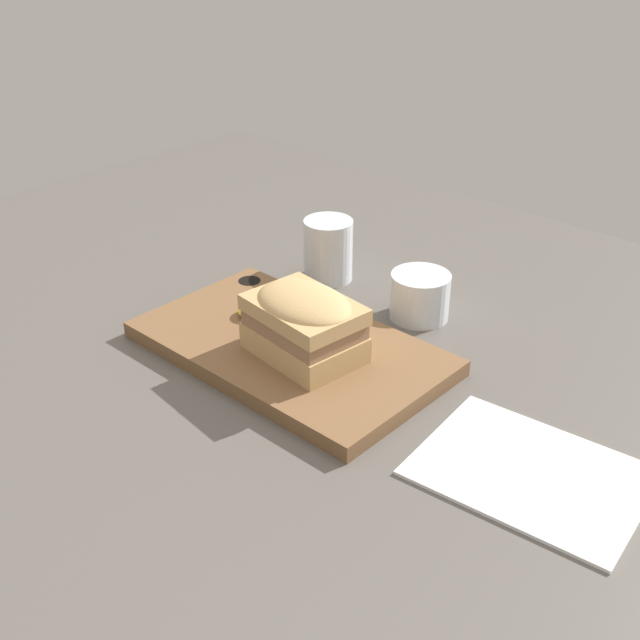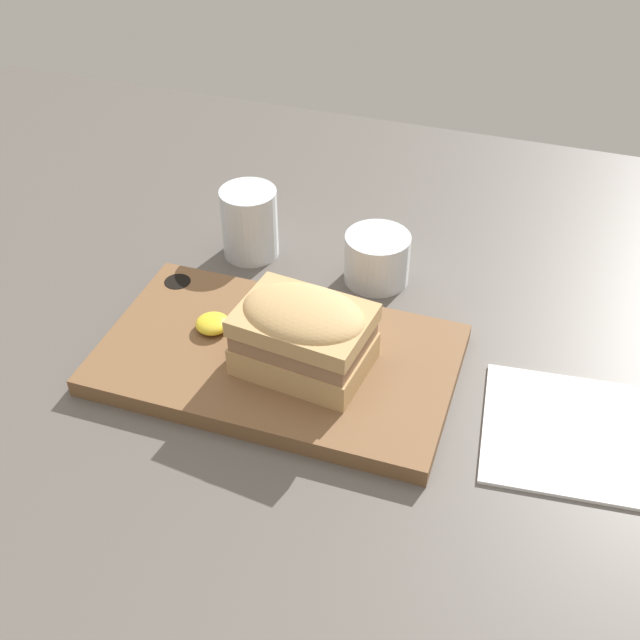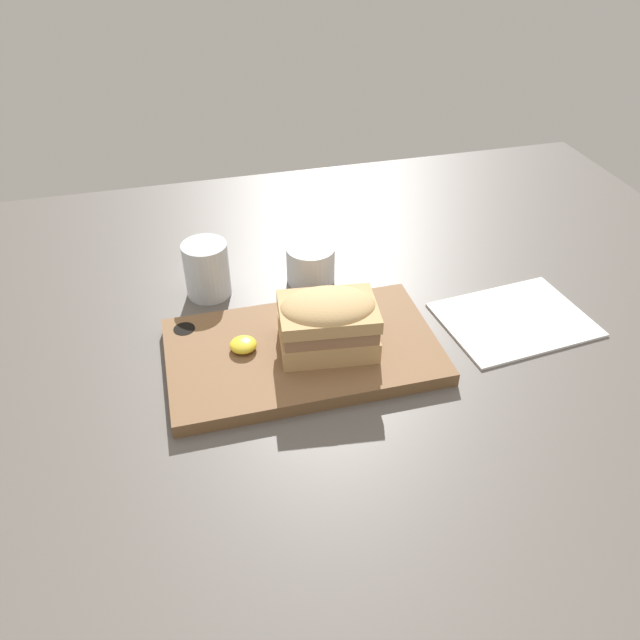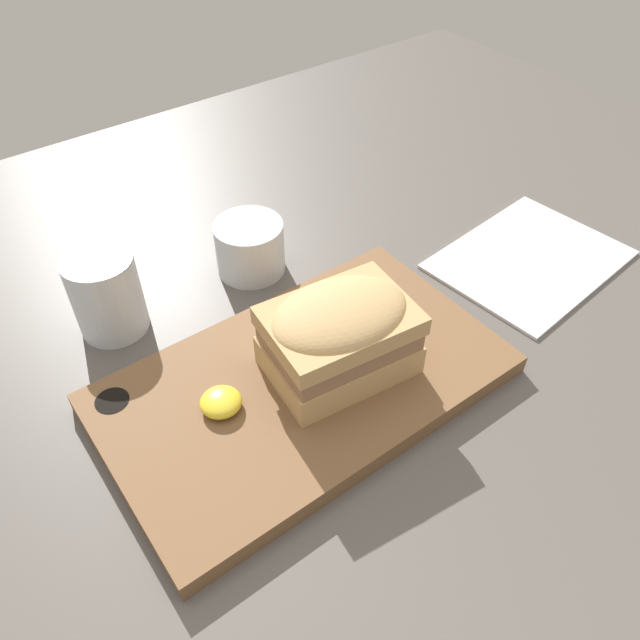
{
  "view_description": "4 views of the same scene",
  "coord_description": "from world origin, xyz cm",
  "px_view_note": "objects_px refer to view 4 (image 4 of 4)",
  "views": [
    {
      "loc": [
        58.73,
        -61.16,
        54.45
      ],
      "look_at": [
        4.82,
        -2.32,
        9.65
      ],
      "focal_mm": 45.0,
      "sensor_mm": 36.0,
      "label": 1
    },
    {
      "loc": [
        23.64,
        -60.61,
        61.09
      ],
      "look_at": [
        3.23,
        0.15,
        8.45
      ],
      "focal_mm": 45.0,
      "sensor_mm": 36.0,
      "label": 2
    },
    {
      "loc": [
        -15.55,
        -67.14,
        60.22
      ],
      "look_at": [
        1.09,
        -2.84,
        9.28
      ],
      "focal_mm": 35.0,
      "sensor_mm": 36.0,
      "label": 3
    },
    {
      "loc": [
        -22.96,
        -33.4,
        48.87
      ],
      "look_at": [
        2.58,
        0.97,
        7.5
      ],
      "focal_mm": 35.0,
      "sensor_mm": 36.0,
      "label": 4
    }
  ],
  "objects_px": {
    "sandwich": "(339,333)",
    "water_glass": "(108,298)",
    "napkin": "(530,260)",
    "serving_board": "(303,383)",
    "wine_glass": "(250,249)"
  },
  "relations": [
    {
      "from": "water_glass",
      "to": "napkin",
      "type": "xyz_separation_m",
      "value": [
        0.44,
        -0.19,
        -0.04
      ]
    },
    {
      "from": "sandwich",
      "to": "wine_glass",
      "type": "bearing_deg",
      "value": 83.02
    },
    {
      "from": "serving_board",
      "to": "water_glass",
      "type": "distance_m",
      "value": 0.22
    },
    {
      "from": "serving_board",
      "to": "wine_glass",
      "type": "bearing_deg",
      "value": 72.53
    },
    {
      "from": "sandwich",
      "to": "water_glass",
      "type": "height_order",
      "value": "sandwich"
    },
    {
      "from": "water_glass",
      "to": "napkin",
      "type": "distance_m",
      "value": 0.48
    },
    {
      "from": "serving_board",
      "to": "sandwich",
      "type": "distance_m",
      "value": 0.07
    },
    {
      "from": "serving_board",
      "to": "sandwich",
      "type": "height_order",
      "value": "sandwich"
    },
    {
      "from": "napkin",
      "to": "wine_glass",
      "type": "bearing_deg",
      "value": 145.84
    },
    {
      "from": "water_glass",
      "to": "wine_glass",
      "type": "bearing_deg",
      "value": -1.52
    },
    {
      "from": "sandwich",
      "to": "napkin",
      "type": "xyz_separation_m",
      "value": [
        0.3,
        0.01,
        -0.06
      ]
    },
    {
      "from": "serving_board",
      "to": "napkin",
      "type": "xyz_separation_m",
      "value": [
        0.33,
        0.0,
        -0.01
      ]
    },
    {
      "from": "sandwich",
      "to": "napkin",
      "type": "bearing_deg",
      "value": 2.09
    },
    {
      "from": "wine_glass",
      "to": "napkin",
      "type": "relative_size",
      "value": 0.34
    },
    {
      "from": "serving_board",
      "to": "sandwich",
      "type": "xyz_separation_m",
      "value": [
        0.03,
        -0.01,
        0.05
      ]
    }
  ]
}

